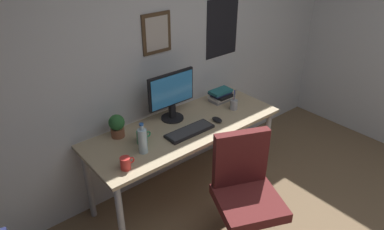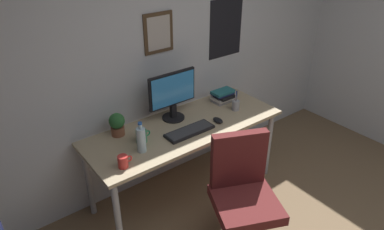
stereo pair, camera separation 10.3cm
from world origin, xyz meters
The scene contains 12 objects.
wall_back centered at (0.00, 2.15, 1.30)m, with size 4.40×0.10×2.60m.
desk centered at (-0.19, 1.74, 0.65)m, with size 1.75×0.66×0.73m.
office_chair centered at (-0.20, 1.00, 0.53)m, with size 0.61×0.61×0.95m.
monitor centered at (-0.20, 1.91, 0.97)m, with size 0.46×0.20×0.43m.
keyboard centered at (-0.23, 1.63, 0.74)m, with size 0.43×0.15×0.03m.
computer_mouse centered at (0.07, 1.62, 0.75)m, with size 0.06×0.11×0.04m.
water_bottle centered at (-0.68, 1.63, 0.84)m, with size 0.07×0.07×0.25m.
coffee_mug_near centered at (-0.61, 1.75, 0.78)m, with size 0.12×0.09×0.10m.
coffee_mug_far centered at (-0.88, 1.54, 0.78)m, with size 0.11×0.07×0.09m.
potted_plant centered at (-0.72, 1.96, 0.83)m, with size 0.13×0.13×0.19m.
pen_cup centered at (0.35, 1.69, 0.78)m, with size 0.07×0.07×0.20m.
book_stack_left centered at (0.38, 1.89, 0.79)m, with size 0.24×0.18×0.12m.
Camera 2 is at (-1.73, -0.37, 2.28)m, focal length 33.00 mm.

